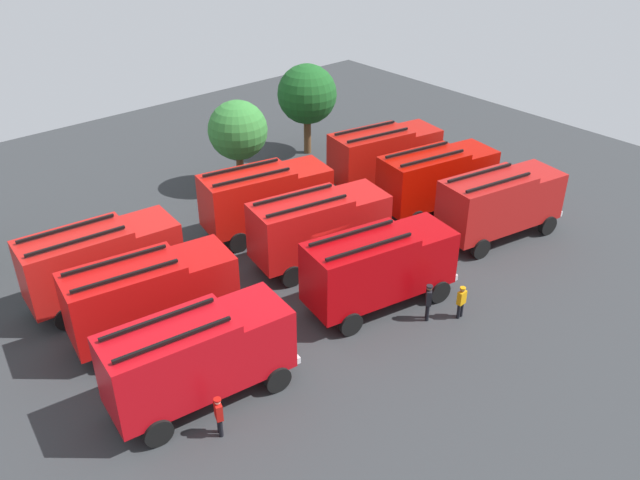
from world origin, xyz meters
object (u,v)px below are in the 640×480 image
fire_truck_1 (379,266)px  fire_truck_8 (385,154)px  tree_2 (307,94)px  fire_truck_7 (266,196)px  tree_1 (238,131)px  firefighter_1 (219,415)px  firefighter_0 (461,301)px  firefighter_3 (318,186)px  fire_truck_5 (437,177)px  fire_truck_3 (151,294)px  firefighter_2 (428,300)px  traffic_cone_0 (221,329)px  traffic_cone_1 (344,179)px  fire_truck_6 (101,260)px  fire_truck_4 (319,225)px  fire_truck_2 (500,202)px  fire_truck_0 (198,355)px  traffic_cone_2 (79,278)px

fire_truck_1 → fire_truck_8: 13.02m
tree_2 → fire_truck_7: bearing=-141.1°
tree_1 → firefighter_1: bearing=-127.0°
tree_1 → fire_truck_8: bearing=-39.1°
firefighter_0 → firefighter_3: firefighter_3 is taller
fire_truck_5 → firefighter_0: (-7.13, -7.67, -1.26)m
fire_truck_3 → firefighter_2: fire_truck_3 is taller
firefighter_2 → fire_truck_8: bearing=98.7°
firefighter_3 → tree_1: 5.92m
fire_truck_5 → firefighter_2: size_ratio=4.15×
firefighter_0 → tree_2: tree_2 is taller
fire_truck_7 → traffic_cone_0: 9.53m
fire_truck_3 → tree_1: 15.18m
fire_truck_3 → tree_2: 21.62m
fire_truck_3 → fire_truck_1: bearing=-19.2°
firefighter_3 → firefighter_0: bearing=-89.4°
firefighter_3 → tree_2: tree_2 is taller
firefighter_3 → fire_truck_7: bearing=-153.6°
fire_truck_3 → fire_truck_8: 18.83m
fire_truck_5 → firefighter_1: bearing=-151.0°
firefighter_1 → traffic_cone_1: firefighter_1 is taller
firefighter_0 → traffic_cone_0: firefighter_0 is taller
firefighter_0 → traffic_cone_1: (5.53, 13.81, -0.54)m
fire_truck_6 → tree_2: size_ratio=1.18×
fire_truck_4 → fire_truck_5: bearing=10.0°
tree_1 → tree_2: size_ratio=0.90×
fire_truck_6 → traffic_cone_1: fire_truck_6 is taller
fire_truck_1 → firefighter_0: (2.16, -3.12, -1.26)m
traffic_cone_0 → fire_truck_1: bearing=-23.0°
fire_truck_2 → firefighter_0: (-7.28, -3.41, -1.26)m
fire_truck_0 → fire_truck_4: (9.90, 4.62, 0.00)m
fire_truck_5 → traffic_cone_1: fire_truck_5 is taller
fire_truck_0 → fire_truck_8: (18.94, 8.93, 0.00)m
firefighter_2 → fire_truck_6: bearing=179.1°
traffic_cone_1 → traffic_cone_2: (-17.48, 0.01, -0.01)m
firefighter_2 → tree_1: tree_1 is taller
fire_truck_5 → fire_truck_7: bearing=164.0°
tree_2 → traffic_cone_1: size_ratio=8.80×
traffic_cone_2 → fire_truck_3: bearing=-81.3°
fire_truck_5 → traffic_cone_2: 20.14m
fire_truck_1 → firefighter_1: fire_truck_1 is taller
fire_truck_4 → traffic_cone_0: 7.61m
fire_truck_7 → tree_1: size_ratio=1.34×
fire_truck_6 → firefighter_0: size_ratio=4.58×
fire_truck_1 → firefighter_0: size_ratio=4.66×
fire_truck_1 → firefighter_1: 10.22m
fire_truck_8 → firefighter_1: bearing=-140.5°
firefighter_1 → firefighter_3: firefighter_1 is taller
fire_truck_6 → fire_truck_2: bearing=-19.0°
fire_truck_6 → traffic_cone_2: 2.78m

